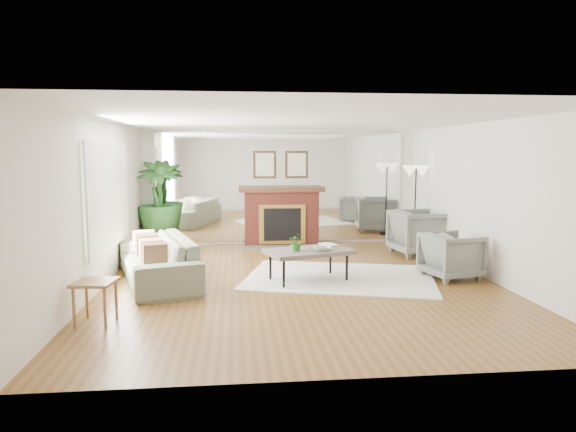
{
  "coord_description": "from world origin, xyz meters",
  "views": [
    {
      "loc": [
        -0.99,
        -7.78,
        2.01
      ],
      "look_at": [
        -0.13,
        0.6,
        0.97
      ],
      "focal_mm": 32.0,
      "sensor_mm": 36.0,
      "label": 1
    }
  ],
  "objects": [
    {
      "name": "mirror_panel",
      "position": [
        0.0,
        3.47,
        1.25
      ],
      "size": [
        5.4,
        0.04,
        2.4
      ],
      "primitive_type": "cube",
      "color": "silver",
      "rests_on": "wall_back"
    },
    {
      "name": "ground",
      "position": [
        0.0,
        0.0,
        0.0
      ],
      "size": [
        7.0,
        7.0,
        0.0
      ],
      "primitive_type": "plane",
      "color": "brown",
      "rests_on": "ground"
    },
    {
      "name": "wall_right",
      "position": [
        2.99,
        0.0,
        1.25
      ],
      "size": [
        0.02,
        7.0,
        2.5
      ],
      "primitive_type": "cube",
      "color": "silver",
      "rests_on": "ground"
    },
    {
      "name": "book",
      "position": [
        0.4,
        0.27,
        0.52
      ],
      "size": [
        0.31,
        0.36,
        0.02
      ],
      "primitive_type": "imported",
      "rotation": [
        0.0,
        0.0,
        0.37
      ],
      "color": "olive",
      "rests_on": "coffee_table"
    },
    {
      "name": "side_table",
      "position": [
        -2.65,
        -1.71,
        0.43
      ],
      "size": [
        0.5,
        0.5,
        0.51
      ],
      "rotation": [
        0.0,
        0.0,
        -0.13
      ],
      "color": "olive",
      "rests_on": "ground"
    },
    {
      "name": "floor_lamp",
      "position": [
        2.7,
        2.43,
        1.5
      ],
      "size": [
        0.57,
        0.32,
        1.75
      ],
      "color": "black",
      "rests_on": "ground"
    },
    {
      "name": "coffee_table",
      "position": [
        0.13,
        -0.02,
        0.47
      ],
      "size": [
        1.45,
        1.1,
        0.51
      ],
      "rotation": [
        0.0,
        0.0,
        0.31
      ],
      "color": "#63584E",
      "rests_on": "ground"
    },
    {
      "name": "tabletop_plant",
      "position": [
        -0.07,
        -0.1,
        0.65
      ],
      "size": [
        0.28,
        0.25,
        0.28
      ],
      "primitive_type": "imported",
      "rotation": [
        0.0,
        0.0,
        0.12
      ],
      "color": "#306625",
      "rests_on": "coffee_table"
    },
    {
      "name": "fruit_bowl",
      "position": [
        0.32,
        -0.13,
        0.54
      ],
      "size": [
        0.29,
        0.29,
        0.07
      ],
      "primitive_type": "imported",
      "rotation": [
        0.0,
        0.0,
        0.11
      ],
      "color": "olive",
      "rests_on": "coffee_table"
    },
    {
      "name": "armchair_front",
      "position": [
        2.45,
        -0.02,
        0.37
      ],
      "size": [
        0.97,
        0.95,
        0.74
      ],
      "primitive_type": "imported",
      "rotation": [
        0.0,
        0.0,
        1.8
      ],
      "color": "slate",
      "rests_on": "ground"
    },
    {
      "name": "potted_ficus",
      "position": [
        -2.6,
        3.1,
        0.99
      ],
      "size": [
        0.98,
        0.98,
        1.86
      ],
      "color": "black",
      "rests_on": "ground"
    },
    {
      "name": "area_rug",
      "position": [
        0.66,
        0.14,
        0.02
      ],
      "size": [
        3.39,
        2.8,
        0.03
      ],
      "primitive_type": "cube",
      "rotation": [
        0.0,
        0.0,
        -0.27
      ],
      "color": "white",
      "rests_on": "ground"
    },
    {
      "name": "window_panel",
      "position": [
        -2.96,
        0.4,
        1.35
      ],
      "size": [
        0.04,
        2.4,
        1.5
      ],
      "primitive_type": "cube",
      "color": "#B2E09E",
      "rests_on": "wall_left"
    },
    {
      "name": "fireplace",
      "position": [
        0.0,
        3.26,
        0.66
      ],
      "size": [
        1.85,
        0.83,
        2.05
      ],
      "color": "maroon",
      "rests_on": "ground"
    },
    {
      "name": "wall_back",
      "position": [
        0.0,
        3.49,
        1.25
      ],
      "size": [
        6.0,
        0.02,
        2.5
      ],
      "primitive_type": "cube",
      "color": "silver",
      "rests_on": "ground"
    },
    {
      "name": "armchair_back",
      "position": [
        2.6,
        1.91,
        0.45
      ],
      "size": [
        1.1,
        1.07,
        0.89
      ],
      "primitive_type": "imported",
      "rotation": [
        0.0,
        0.0,
        1.7
      ],
      "color": "slate",
      "rests_on": "ground"
    },
    {
      "name": "wall_left",
      "position": [
        -2.99,
        0.0,
        1.25
      ],
      "size": [
        0.02,
        7.0,
        2.5
      ],
      "primitive_type": "cube",
      "color": "silver",
      "rests_on": "ground"
    },
    {
      "name": "sofa",
      "position": [
        -2.21,
        0.22,
        0.35
      ],
      "size": [
        1.6,
        2.58,
        0.71
      ],
      "primitive_type": "imported",
      "rotation": [
        0.0,
        0.0,
        -1.28
      ],
      "color": "gray",
      "rests_on": "ground"
    }
  ]
}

